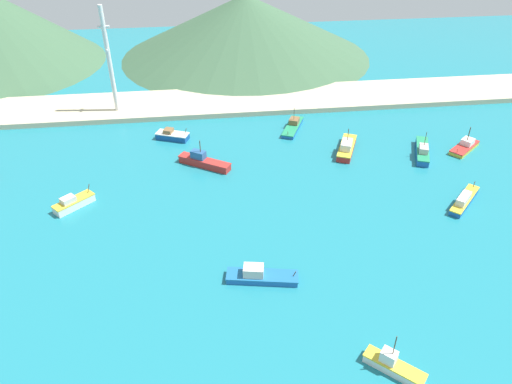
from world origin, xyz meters
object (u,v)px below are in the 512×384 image
at_px(fishing_boat_5, 293,126).
at_px(fishing_boat_9, 465,146).
at_px(fishing_boat_6, 347,147).
at_px(fishing_boat_1, 73,203).
at_px(fishing_boat_3, 260,276).
at_px(fishing_boat_0, 422,151).
at_px(fishing_boat_8, 464,200).
at_px(radio_tower, 110,62).
at_px(fishing_boat_13, 393,365).
at_px(fishing_boat_10, 204,161).
at_px(fishing_boat_4, 172,136).

xyz_separation_m(fishing_boat_5, fishing_boat_9, (33.66, -13.88, 0.05)).
bearing_deg(fishing_boat_6, fishing_boat_1, -165.72).
bearing_deg(fishing_boat_3, fishing_boat_0, 40.12).
height_order(fishing_boat_1, fishing_boat_6, fishing_boat_6).
relative_size(fishing_boat_8, radio_tower, 0.35).
relative_size(fishing_boat_6, fishing_boat_9, 1.25).
height_order(fishing_boat_1, fishing_boat_9, fishing_boat_9).
height_order(fishing_boat_8, fishing_boat_13, fishing_boat_13).
relative_size(fishing_boat_3, fishing_boat_10, 1.01).
bearing_deg(fishing_boat_1, fishing_boat_10, 26.35).
relative_size(fishing_boat_0, radio_tower, 0.44).
relative_size(fishing_boat_5, fishing_boat_10, 1.03).
xyz_separation_m(fishing_boat_3, fishing_boat_10, (-6.86, 32.69, 0.24)).
xyz_separation_m(fishing_boat_0, fishing_boat_10, (-44.29, 1.15, 0.09)).
height_order(fishing_boat_3, fishing_boat_9, fishing_boat_9).
bearing_deg(fishing_boat_10, fishing_boat_4, 117.42).
height_order(fishing_boat_0, fishing_boat_4, fishing_boat_0).
height_order(fishing_boat_3, fishing_boat_6, fishing_boat_6).
bearing_deg(fishing_boat_3, fishing_boat_1, 143.96).
height_order(fishing_boat_4, radio_tower, radio_tower).
bearing_deg(fishing_boat_4, fishing_boat_1, -124.86).
xyz_separation_m(fishing_boat_5, radio_tower, (-39.76, 12.58, 12.08)).
xyz_separation_m(fishing_boat_4, fishing_boat_5, (26.77, 1.71, -0.19)).
xyz_separation_m(fishing_boat_0, radio_tower, (-63.61, 27.64, 11.82)).
xyz_separation_m(fishing_boat_8, fishing_boat_13, (-24.25, -30.65, 0.04)).
bearing_deg(fishing_boat_10, fishing_boat_9, 0.03).
bearing_deg(fishing_boat_10, fishing_boat_1, -153.65).
height_order(fishing_boat_3, fishing_boat_13, fishing_boat_13).
relative_size(fishing_boat_0, fishing_boat_5, 1.03).
bearing_deg(fishing_boat_5, fishing_boat_8, -53.74).
xyz_separation_m(fishing_boat_5, fishing_boat_6, (8.92, -11.89, 0.39)).
distance_m(fishing_boat_1, fishing_boat_8, 67.42).
height_order(fishing_boat_1, radio_tower, radio_tower).
height_order(fishing_boat_3, fishing_boat_5, fishing_boat_5).
xyz_separation_m(fishing_boat_13, radio_tower, (-39.43, 75.84, 11.86)).
bearing_deg(fishing_boat_3, fishing_boat_6, 57.05).
xyz_separation_m(fishing_boat_4, fishing_boat_13, (26.44, -61.55, 0.03)).
height_order(fishing_boat_1, fishing_boat_8, fishing_boat_1).
bearing_deg(radio_tower, fishing_boat_1, -95.04).
distance_m(fishing_boat_6, fishing_boat_8, 25.57).
height_order(fishing_boat_6, fishing_boat_9, fishing_boat_6).
height_order(fishing_boat_0, fishing_boat_9, fishing_boat_0).
bearing_deg(fishing_boat_1, fishing_boat_5, 30.25).
height_order(fishing_boat_6, fishing_boat_13, fishing_boat_13).
height_order(fishing_boat_5, fishing_boat_8, fishing_boat_5).
distance_m(fishing_boat_3, fishing_boat_9, 57.46).
xyz_separation_m(fishing_boat_0, fishing_boat_4, (-50.62, 13.35, -0.07)).
height_order(fishing_boat_0, fishing_boat_1, fishing_boat_0).
relative_size(fishing_boat_3, fishing_boat_5, 0.99).
distance_m(fishing_boat_8, fishing_boat_13, 39.08).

